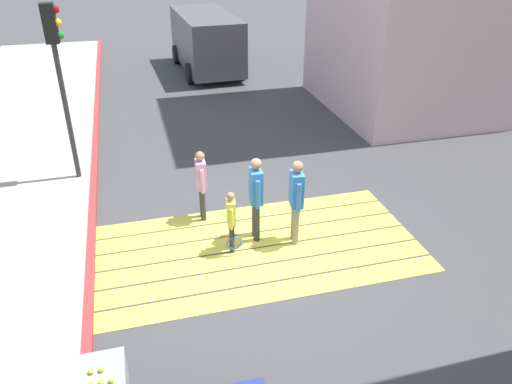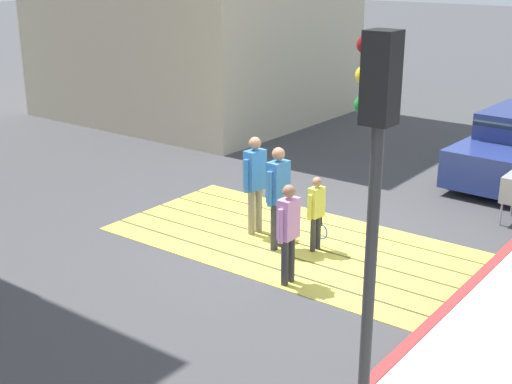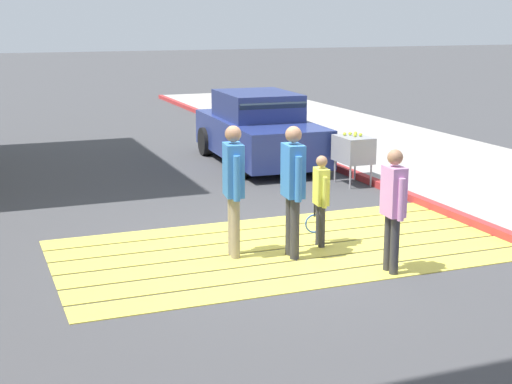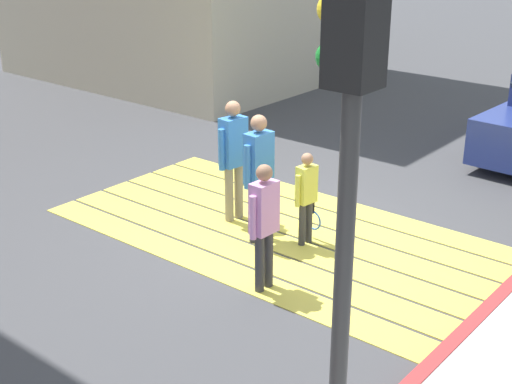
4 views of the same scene
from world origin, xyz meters
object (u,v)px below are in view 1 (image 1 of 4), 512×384
Objects in this scene: traffic_light_corner at (58,60)px; pedestrian_adult_side at (201,181)px; pedestrian_adult_trailing at (296,196)px; van_down_street at (206,40)px; pedestrian_child_with_racket at (231,219)px; pedestrian_adult_lead at (256,193)px.

traffic_light_corner is 2.63× the size of pedestrian_adult_side.
pedestrian_adult_trailing is (4.35, -3.95, -1.98)m from traffic_light_corner.
van_down_street is 13.31m from pedestrian_child_with_racket.
van_down_street is at bearing 62.14° from traffic_light_corner.
traffic_light_corner reaches higher than pedestrian_adult_side.
pedestrian_adult_side is (2.69, -2.59, -2.10)m from traffic_light_corner.
pedestrian_adult_trailing is 1.37× the size of pedestrian_child_with_racket.
pedestrian_child_with_racket is (0.35, -1.35, -0.19)m from pedestrian_adult_side.
traffic_light_corner is 5.49m from pedestrian_adult_lead.
pedestrian_adult_side is 1.22× the size of pedestrian_child_with_racket.
pedestrian_adult_trailing is at bearing -42.23° from traffic_light_corner.
traffic_light_corner is 2.34× the size of pedestrian_adult_trailing.
traffic_light_corner reaches higher than pedestrian_child_with_racket.
pedestrian_child_with_racket is (-1.30, 0.00, -0.31)m from pedestrian_adult_trailing.
pedestrian_adult_trailing is at bearing -0.11° from pedestrian_child_with_racket.
van_down_street reaches higher than pedestrian_adult_lead.
pedestrian_child_with_racket is at bearing -52.34° from traffic_light_corner.
pedestrian_adult_lead is 1.37× the size of pedestrian_child_with_racket.
pedestrian_adult_lead is at bearing 29.02° from pedestrian_child_with_racket.
traffic_light_corner is 6.20m from pedestrian_adult_trailing.
van_down_street is 1.25× the size of traffic_light_corner.
van_down_street is 12.92m from pedestrian_adult_lead.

